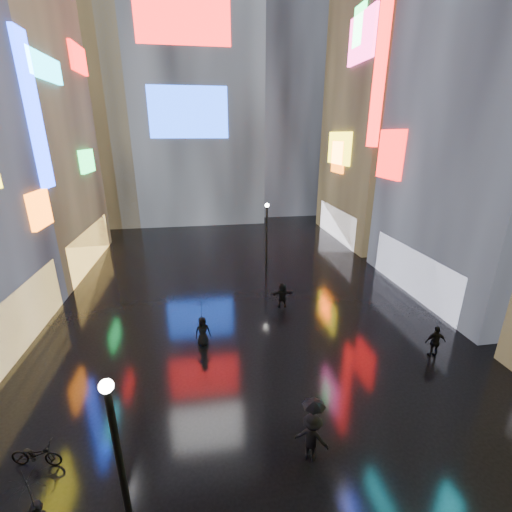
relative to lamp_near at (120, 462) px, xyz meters
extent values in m
plane|color=black|center=(4.31, 15.47, -2.94)|extent=(140.00, 140.00, 0.00)
cube|color=#FFC659|center=(-6.79, 9.47, -1.44)|extent=(0.20, 10.00, 3.00)
cube|color=#FF620C|center=(-6.54, 13.79, 3.12)|extent=(0.25, 2.24, 1.94)
cube|color=#1436FF|center=(-6.54, 15.47, 8.06)|extent=(0.25, 1.40, 8.00)
cube|color=#FFC659|center=(-6.79, 21.47, -1.44)|extent=(0.20, 10.00, 3.00)
cube|color=#1CFF5D|center=(-6.54, 23.30, 4.97)|extent=(0.25, 3.00, 1.71)
cube|color=#1ADBFF|center=(-6.54, 18.08, 10.66)|extent=(0.25, 4.84, 1.37)
cube|color=#FF0E0C|center=(-6.54, 25.17, 12.36)|extent=(0.25, 3.32, 1.94)
cube|color=white|center=(15.41, 12.47, -1.44)|extent=(0.20, 9.00, 3.00)
cube|color=#FF0E0C|center=(15.16, 16.60, 5.64)|extent=(0.25, 2.99, 3.26)
cube|color=#FF0E0C|center=(15.16, 19.47, 11.06)|extent=(0.25, 1.40, 10.00)
cube|color=black|center=(20.31, 25.47, 11.06)|extent=(10.00, 12.00, 28.00)
cube|color=white|center=(15.41, 25.47, -1.44)|extent=(0.20, 9.00, 3.00)
cube|color=yellow|center=(15.16, 25.79, 5.71)|extent=(0.25, 4.92, 2.91)
cube|color=#FF3291|center=(15.16, 22.98, 14.07)|extent=(0.25, 4.36, 3.46)
cube|color=#FF620C|center=(15.16, 25.91, 4.90)|extent=(0.25, 2.63, 2.87)
cube|color=#1CFF5D|center=(15.16, 23.66, 14.99)|extent=(0.25, 1.69, 2.90)
cube|color=black|center=(1.31, 39.47, 18.06)|extent=(16.00, 14.00, 42.00)
cube|color=#FF1414|center=(1.31, 32.37, 18.06)|extent=(9.00, 0.20, 6.00)
cube|color=#194CFF|center=(1.31, 32.37, 9.06)|extent=(8.00, 0.20, 5.00)
cube|color=black|center=(13.31, 41.47, 14.06)|extent=(12.00, 12.00, 34.00)
cube|color=black|center=(-9.69, 37.47, 10.06)|extent=(10.00, 10.00, 26.00)
cylinder|color=black|center=(0.00, 0.00, -0.44)|extent=(0.16, 0.16, 5.00)
sphere|color=white|center=(0.00, 0.00, 2.11)|extent=(0.30, 0.30, 0.30)
cylinder|color=black|center=(6.81, 18.03, -0.44)|extent=(0.16, 0.16, 5.00)
sphere|color=white|center=(6.81, 18.03, 2.11)|extent=(0.30, 0.30, 0.30)
imported|color=black|center=(5.17, 1.78, -2.09)|extent=(1.27, 1.12, 1.71)
imported|color=black|center=(12.52, 6.02, -2.14)|extent=(0.99, 0.52, 1.61)
imported|color=black|center=(1.85, 8.70, -2.18)|extent=(0.83, 0.63, 1.54)
imported|color=black|center=(6.63, 11.99, -2.18)|extent=(1.42, 0.46, 1.53)
imported|color=black|center=(-2.14, 0.25, -0.83)|extent=(1.07, 1.08, 0.87)
imported|color=black|center=(5.17, 1.78, -0.93)|extent=(0.70, 0.70, 0.60)
imported|color=black|center=(1.85, 8.70, -0.96)|extent=(1.15, 1.16, 0.88)
imported|color=black|center=(-3.43, 2.91, -2.52)|extent=(1.70, 0.86, 0.85)
camera|label=1|loc=(2.12, -6.09, 6.96)|focal=24.00mm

